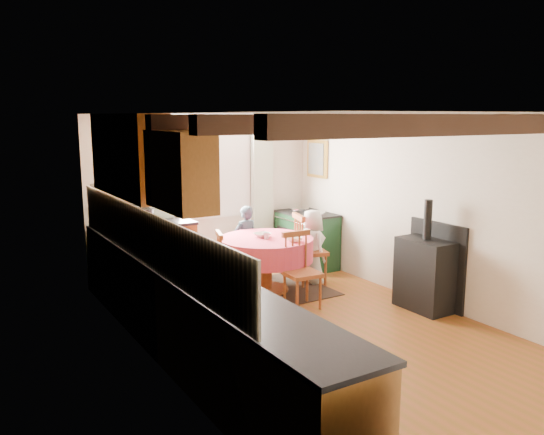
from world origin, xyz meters
TOP-DOWN VIEW (x-y plane):
  - floor at (0.00, 0.00)m, footprint 3.60×5.50m
  - ceiling at (0.00, 0.00)m, footprint 3.60×5.50m
  - wall_back at (0.00, 2.75)m, footprint 3.60×0.00m
  - wall_front at (0.00, -2.75)m, footprint 3.60×0.00m
  - wall_left at (-1.80, 0.00)m, footprint 0.00×5.50m
  - wall_right at (1.80, 0.00)m, footprint 0.00×5.50m
  - beam_a at (0.00, -2.00)m, footprint 3.60×0.16m
  - beam_b at (0.00, -1.00)m, footprint 3.60×0.16m
  - beam_c at (0.00, 0.00)m, footprint 3.60×0.16m
  - beam_d at (0.00, 1.00)m, footprint 3.60×0.16m
  - beam_e at (0.00, 2.00)m, footprint 3.60×0.16m
  - splash_left at (-1.78, 0.30)m, footprint 0.02×4.50m
  - splash_back at (-1.00, 2.73)m, footprint 1.40×0.02m
  - base_cabinet_left at (-1.50, 0.00)m, footprint 0.60×5.30m
  - base_cabinet_back at (-1.05, 2.45)m, footprint 1.30×0.60m
  - worktop_left at (-1.48, 0.00)m, footprint 0.64×5.30m
  - worktop_back at (-1.05, 2.43)m, footprint 1.30×0.64m
  - wall_cabinet_glass at (-1.63, 1.20)m, footprint 0.34×1.80m
  - wall_cabinet_solid at (-1.63, -0.30)m, footprint 0.34×0.90m
  - window_frame at (0.10, 2.73)m, footprint 1.34×0.03m
  - window_pane at (0.10, 2.74)m, footprint 1.20×0.01m
  - curtain_left at (-0.75, 2.65)m, footprint 0.35×0.10m
  - curtain_right at (0.95, 2.65)m, footprint 0.35×0.10m
  - curtain_rod at (0.10, 2.65)m, footprint 2.00×0.03m
  - wall_picture at (1.77, 2.30)m, footprint 0.04×0.50m
  - wall_plate at (1.05, 2.72)m, footprint 0.30×0.02m
  - rug at (0.24, 1.35)m, footprint 1.69×1.31m
  - dining_table at (0.24, 1.35)m, footprint 1.27×1.27m
  - chair_near at (0.31, 0.58)m, footprint 0.44×0.46m
  - chair_left at (-0.61, 1.39)m, footprint 0.51×0.50m
  - chair_right at (0.99, 1.36)m, footprint 0.56×0.54m
  - aga_range at (1.47, 2.13)m, footprint 0.63×0.97m
  - cast_iron_stove at (1.58, -0.25)m, footprint 0.41×0.69m
  - child_far at (0.35, 2.13)m, footprint 0.42×0.29m
  - child_right at (1.04, 1.40)m, footprint 0.38×0.55m
  - bowl_a at (0.22, 1.41)m, footprint 0.24×0.24m
  - bowl_b at (0.43, 0.95)m, footprint 0.29×0.29m
  - cup at (0.21, 1.28)m, footprint 0.13×0.13m
  - canister_tall at (-1.19, 2.53)m, footprint 0.16×0.16m
  - canister_wide at (-0.99, 2.48)m, footprint 0.16×0.16m

SIDE VIEW (x-z plane):
  - floor at x=0.00m, z-range 0.00..0.00m
  - rug at x=0.24m, z-range 0.00..0.01m
  - dining_table at x=0.24m, z-range 0.00..0.76m
  - base_cabinet_left at x=-1.50m, z-range 0.00..0.88m
  - base_cabinet_back at x=-1.05m, z-range 0.00..0.88m
  - aga_range at x=1.47m, z-range 0.00..0.90m
  - chair_left at x=-0.61m, z-range 0.00..0.92m
  - chair_near at x=0.31m, z-range 0.00..0.96m
  - chair_right at x=0.99m, z-range 0.00..1.02m
  - child_right at x=1.04m, z-range 0.00..1.07m
  - child_far at x=0.35m, z-range 0.00..1.08m
  - cast_iron_stove at x=1.58m, z-range 0.00..1.38m
  - bowl_a at x=0.22m, z-range 0.76..0.82m
  - bowl_b at x=0.43m, z-range 0.76..0.83m
  - cup at x=0.21m, z-range 0.76..0.85m
  - worktop_left at x=-1.48m, z-range 0.88..0.92m
  - worktop_back at x=-1.05m, z-range 0.88..0.92m
  - canister_wide at x=-0.99m, z-range 0.92..1.10m
  - canister_tall at x=-1.19m, z-range 0.92..1.19m
  - curtain_left at x=-0.75m, z-range 0.05..2.15m
  - curtain_right at x=0.95m, z-range 0.05..2.15m
  - wall_back at x=0.00m, z-range 0.00..2.40m
  - wall_front at x=0.00m, z-range 0.00..2.40m
  - wall_left at x=-1.80m, z-range 0.00..2.40m
  - wall_right at x=1.80m, z-range 0.00..2.40m
  - splash_left at x=-1.78m, z-range 0.92..1.48m
  - splash_back at x=-1.00m, z-range 0.92..1.48m
  - window_frame at x=0.10m, z-range 0.83..2.37m
  - window_pane at x=0.10m, z-range 0.90..2.30m
  - wall_picture at x=1.77m, z-range 1.40..2.00m
  - wall_plate at x=1.05m, z-range 1.55..1.85m
  - wall_cabinet_solid at x=-1.63m, z-range 1.55..2.25m
  - wall_cabinet_glass at x=-1.63m, z-range 1.50..2.40m
  - curtain_rod at x=0.10m, z-range 2.19..2.22m
  - beam_a at x=0.00m, z-range 2.23..2.39m
  - beam_b at x=0.00m, z-range 2.23..2.39m
  - beam_c at x=0.00m, z-range 2.23..2.39m
  - beam_d at x=0.00m, z-range 2.23..2.39m
  - beam_e at x=0.00m, z-range 2.23..2.39m
  - ceiling at x=0.00m, z-range 2.40..2.40m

